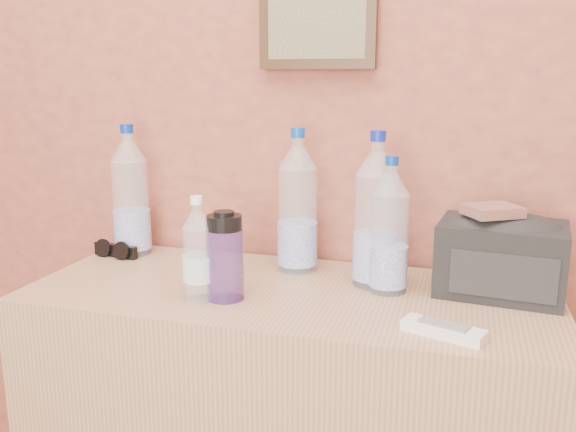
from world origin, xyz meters
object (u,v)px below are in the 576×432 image
object	(u,v)px
foil_packet	(492,211)
toiletry_bag	(501,254)
sunglasses	(116,250)
nalgene_bottle	(225,256)
pet_large_b	(298,209)
pet_large_c	(376,219)
pet_large_a	(131,198)
ac_remote	(443,330)
pet_large_d	(389,233)
pet_small	(198,255)

from	to	relation	value
foil_packet	toiletry_bag	bearing A→B (deg)	45.07
sunglasses	nalgene_bottle	bearing A→B (deg)	-18.12
pet_large_b	toiletry_bag	bearing A→B (deg)	-4.56
pet_large_c	foil_packet	world-z (taller)	pet_large_c
foil_packet	nalgene_bottle	bearing A→B (deg)	-161.88
pet_large_a	toiletry_bag	world-z (taller)	pet_large_a
sunglasses	ac_remote	size ratio (longest dim) A/B	0.87
pet_large_d	pet_small	size ratio (longest dim) A/B	1.34
toiletry_bag	foil_packet	distance (m)	0.11
pet_large_a	pet_large_c	size ratio (longest dim) A/B	0.99
pet_small	sunglasses	world-z (taller)	pet_small
pet_large_c	pet_large_d	world-z (taller)	pet_large_c
pet_small	foil_packet	bearing A→B (deg)	18.15
nalgene_bottle	ac_remote	xyz separation A→B (m)	(0.48, -0.07, -0.09)
nalgene_bottle	sunglasses	xyz separation A→B (m)	(-0.42, 0.22, -0.08)
pet_large_a	ac_remote	xyz separation A→B (m)	(0.87, -0.34, -0.15)
pet_large_c	sunglasses	bearing A→B (deg)	177.43
nalgene_bottle	ac_remote	distance (m)	0.49
pet_small	nalgene_bottle	distance (m)	0.06
sunglasses	pet_large_d	bearing A→B (deg)	4.76
ac_remote	pet_small	bearing A→B (deg)	-166.25
nalgene_bottle	sunglasses	distance (m)	0.48
pet_large_d	toiletry_bag	xyz separation A→B (m)	(0.25, 0.06, -0.05)
pet_large_a	foil_packet	distance (m)	0.96
pet_large_d	pet_large_c	bearing A→B (deg)	136.41
pet_large_a	pet_large_c	bearing A→B (deg)	-6.32
pet_large_c	pet_large_b	bearing A→B (deg)	163.31
ac_remote	toiletry_bag	distance (m)	0.32
pet_large_c	ac_remote	distance (m)	0.35
pet_large_a	toiletry_bag	bearing A→B (deg)	-3.15
pet_large_a	sunglasses	size ratio (longest dim) A/B	2.62
pet_large_c	sunglasses	xyz separation A→B (m)	(-0.72, 0.03, -0.15)
pet_large_d	nalgene_bottle	xyz separation A→B (m)	(-0.34, -0.15, -0.04)
pet_large_c	toiletry_bag	size ratio (longest dim) A/B	1.34
toiletry_bag	foil_packet	size ratio (longest dim) A/B	2.47
pet_large_d	foil_packet	size ratio (longest dim) A/B	2.84
ac_remote	pet_large_d	bearing A→B (deg)	140.58
sunglasses	foil_packet	distance (m)	1.00
pet_large_c	pet_small	bearing A→B (deg)	-150.01
pet_large_b	pet_small	size ratio (longest dim) A/B	1.55
nalgene_bottle	toiletry_bag	xyz separation A→B (m)	(0.59, 0.21, -0.01)
pet_small	pet_large_b	bearing A→B (deg)	60.47
pet_large_b	nalgene_bottle	xyz separation A→B (m)	(-0.10, -0.25, -0.06)
nalgene_bottle	foil_packet	xyz separation A→B (m)	(0.56, 0.18, 0.10)
pet_large_a	pet_small	xyz separation A→B (m)	(0.33, -0.29, -0.06)
pet_large_a	ac_remote	world-z (taller)	pet_large_a
pet_large_a	pet_large_c	xyz separation A→B (m)	(0.69, -0.08, 0.00)
nalgene_bottle	ac_remote	world-z (taller)	nalgene_bottle
nalgene_bottle	toiletry_bag	bearing A→B (deg)	19.75
pet_large_a	pet_large_b	xyz separation A→B (m)	(0.49, -0.01, 0.00)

